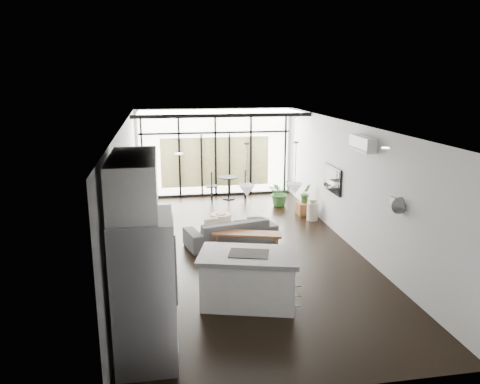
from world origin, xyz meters
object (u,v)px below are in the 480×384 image
object	(u,v)px
console_bench	(247,243)
tv	(332,179)
island	(249,279)
fridge	(145,290)
pouf	(221,222)
milk_can	(313,209)
sofa	(231,227)

from	to	relation	value
console_bench	tv	bearing A→B (deg)	45.43
island	fridge	world-z (taller)	fridge
pouf	milk_can	distance (m)	2.57
island	console_bench	bearing A→B (deg)	95.67
island	milk_can	xyz separation A→B (m)	(2.60, 4.39, -0.16)
milk_can	pouf	bearing A→B (deg)	-172.07
sofa	fridge	bearing A→B (deg)	53.39
fridge	milk_can	world-z (taller)	fridge
milk_can	island	bearing A→B (deg)	-120.64
console_bench	tv	distance (m)	2.95
milk_can	tv	distance (m)	1.30
island	pouf	xyz separation A→B (m)	(0.06, 4.04, -0.25)
tv	island	bearing A→B (deg)	-128.02
pouf	fridge	bearing A→B (deg)	-107.88
console_bench	pouf	bearing A→B (deg)	117.65
sofa	pouf	distance (m)	1.10
sofa	tv	size ratio (longest dim) A/B	1.90
fridge	console_bench	bearing A→B (deg)	60.23
sofa	milk_can	xyz separation A→B (m)	(2.45, 1.43, -0.11)
pouf	sofa	bearing A→B (deg)	-85.28
sofa	milk_can	size ratio (longest dim) A/B	3.51
sofa	tv	xyz separation A→B (m)	(2.66, 0.64, 0.89)
island	pouf	bearing A→B (deg)	104.73
sofa	tv	bearing A→B (deg)	179.80
pouf	milk_can	world-z (taller)	milk_can
island	sofa	bearing A→B (deg)	102.70
console_bench	milk_can	distance (m)	3.06
milk_can	tv	bearing A→B (deg)	-75.22
fridge	pouf	world-z (taller)	fridge
fridge	tv	bearing A→B (deg)	47.78
tv	pouf	bearing A→B (deg)	170.88
console_bench	milk_can	xyz separation A→B (m)	(2.20, 2.11, 0.05)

